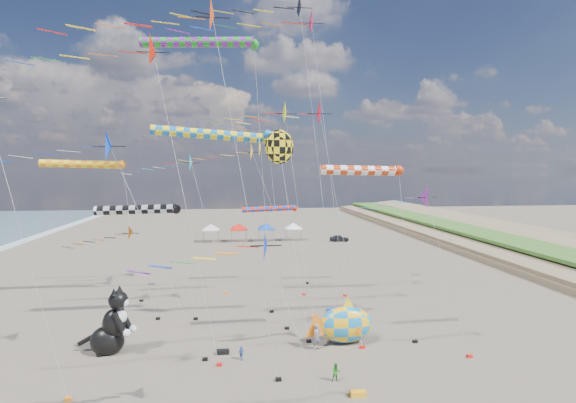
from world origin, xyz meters
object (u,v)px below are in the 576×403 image
(fish_inflatable, at_px, (345,324))
(child_green, at_px, (336,372))
(cat_inflatable, at_px, (111,320))
(parked_car, at_px, (339,238))
(child_blue, at_px, (241,353))
(person_adult, at_px, (317,337))

(fish_inflatable, distance_m, child_green, 6.17)
(cat_inflatable, height_order, child_green, cat_inflatable)
(fish_inflatable, distance_m, parked_car, 48.66)
(fish_inflatable, distance_m, child_blue, 8.02)
(child_green, distance_m, child_blue, 6.91)
(person_adult, height_order, child_blue, person_adult)
(person_adult, bearing_deg, fish_inflatable, -21.63)
(parked_car, bearing_deg, fish_inflatable, 171.82)
(cat_inflatable, bearing_deg, child_blue, 0.00)
(fish_inflatable, xyz_separation_m, person_adult, (-2.27, -0.77, -0.55))
(child_blue, bearing_deg, cat_inflatable, 131.95)
(child_green, xyz_separation_m, parked_car, (13.22, 53.10, 0.02))
(fish_inflatable, bearing_deg, child_blue, -166.52)
(child_green, height_order, child_blue, child_green)
(child_blue, height_order, parked_car, parked_car)
(parked_car, bearing_deg, person_adult, 169.49)
(child_green, bearing_deg, parked_car, 73.57)
(person_adult, xyz_separation_m, child_green, (0.24, -4.98, -0.37))
(cat_inflatable, height_order, fish_inflatable, cat_inflatable)
(person_adult, relative_size, child_blue, 1.98)
(cat_inflatable, relative_size, fish_inflatable, 0.87)
(person_adult, bearing_deg, child_green, -127.61)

